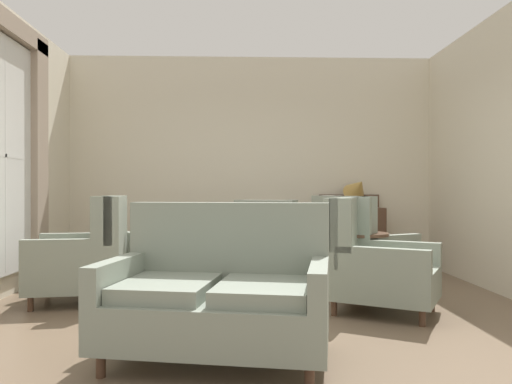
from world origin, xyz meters
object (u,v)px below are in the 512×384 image
armchair_near_window (358,252)px  sideboard (352,235)px  coffee_table (234,264)px  armchair_near_sideboard (160,251)px  gramophone (357,191)px  side_table (361,258)px  settee (219,296)px  armchair_foreground_right (86,258)px  armchair_back_corner (374,265)px  armchair_beside_settee (272,247)px  porcelain_vase (236,240)px

armchair_near_window → sideboard: bearing=-35.2°
coffee_table → sideboard: size_ratio=0.88×
armchair_near_sideboard → gramophone: size_ratio=2.37×
side_table → gramophone: bearing=78.0°
coffee_table → settee: bearing=-92.7°
armchair_foreground_right → armchair_near_sideboard: size_ratio=0.90×
armchair_near_sideboard → gramophone: (2.57, 1.11, 0.70)m
coffee_table → side_table: size_ratio=1.37×
armchair_near_window → sideboard: (0.26, 1.49, 0.06)m
armchair_near_window → armchair_back_corner: 0.96m
armchair_beside_settee → sideboard: size_ratio=1.02×
armchair_foreground_right → side_table: size_ratio=1.56×
armchair_back_corner → side_table: armchair_back_corner is taller
settee → gramophone: bearing=74.3°
armchair_near_window → armchair_near_sideboard: armchair_near_window is taller
armchair_foreground_right → settee: bearing=32.1°
armchair_beside_settee → armchair_foreground_right: size_ratio=1.02×
coffee_table → armchair_near_window: (1.39, 0.51, 0.05)m
armchair_near_sideboard → sideboard: size_ratio=1.11×
armchair_near_window → gramophone: bearing=-37.6°
armchair_near_sideboard → gramophone: 2.89m
side_table → settee: bearing=-127.9°
armchair_back_corner → sideboard: size_ratio=1.08×
coffee_table → armchair_foreground_right: bearing=177.5°
armchair_beside_settee → armchair_near_window: size_ratio=0.95×
armchair_beside_settee → side_table: 1.33m
porcelain_vase → gramophone: 2.62m
armchair_back_corner → side_table: 0.59m
coffee_table → armchair_foreground_right: (-1.48, 0.06, 0.06)m
side_table → sideboard: sideboard is taller
sideboard → gramophone: gramophone is taller
armchair_beside_settee → coffee_table: bearing=90.8°
armchair_near_sideboard → side_table: (2.19, -0.65, -0.00)m
settee → gramophone: gramophone is taller
coffee_table → armchair_near_sideboard: size_ratio=0.79×
porcelain_vase → side_table: 1.33m
gramophone → armchair_back_corner: bearing=-99.6°
porcelain_vase → armchair_beside_settee: size_ratio=0.34×
settee → side_table: (1.40, 1.80, 0.00)m
armchair_near_sideboard → side_table: armchair_near_sideboard is taller
armchair_near_window → armchair_foreground_right: armchair_foreground_right is taller
armchair_back_corner → side_table: bearing=26.6°
porcelain_vase → armchair_beside_settee: armchair_beside_settee is taller
armchair_foreground_right → armchair_near_sideboard: (0.61, 0.74, -0.03)m
side_table → armchair_foreground_right: bearing=-178.3°
armchair_near_window → side_table: size_ratio=1.68×
armchair_foreground_right → side_table: armchair_foreground_right is taller
coffee_table → armchair_beside_settee: armchair_beside_settee is taller
armchair_near_window → sideboard: 1.51m
coffee_table → armchair_back_corner: armchair_back_corner is taller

